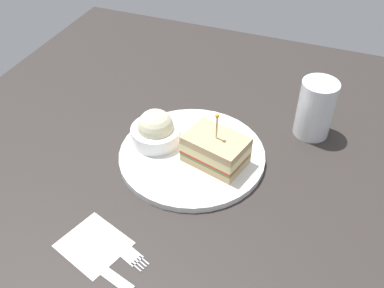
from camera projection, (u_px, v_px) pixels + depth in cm
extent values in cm
cube|color=#2D2826|center=(192.00, 161.00, 78.03)|extent=(100.22, 100.22, 2.00)
cylinder|color=white|center=(192.00, 155.00, 76.99)|extent=(25.91, 25.91, 1.18)
cube|color=tan|center=(215.00, 158.00, 74.46)|extent=(11.57, 9.28, 1.43)
cube|color=#478438|center=(215.00, 154.00, 73.86)|extent=(11.57, 9.28, 0.40)
cube|color=red|center=(216.00, 152.00, 73.56)|extent=(11.57, 9.28, 0.50)
cube|color=#EFE093|center=(216.00, 148.00, 72.89)|extent=(11.57, 9.28, 1.55)
cube|color=tan|center=(216.00, 141.00, 71.91)|extent=(11.57, 9.28, 1.43)
cylinder|color=tan|center=(217.00, 129.00, 70.19)|extent=(0.30, 0.30, 5.22)
sphere|color=orange|center=(217.00, 116.00, 68.47)|extent=(0.70, 0.70, 0.70)
cylinder|color=white|center=(156.00, 134.00, 78.09)|extent=(9.01, 9.01, 2.95)
sphere|color=beige|center=(155.00, 127.00, 76.92)|extent=(6.49, 6.49, 6.49)
cylinder|color=#B74C33|center=(313.00, 118.00, 80.52)|extent=(5.87, 5.87, 6.77)
cylinder|color=white|center=(315.00, 109.00, 79.09)|extent=(6.67, 6.67, 11.14)
cube|color=beige|center=(94.00, 244.00, 63.16)|extent=(11.21, 10.64, 0.15)
cube|color=silver|center=(105.00, 234.00, 64.45)|extent=(7.02, 3.13, 0.35)
cube|color=silver|center=(130.00, 255.00, 61.72)|extent=(4.14, 3.33, 0.35)
cube|color=silver|center=(136.00, 267.00, 60.19)|extent=(1.93, 0.87, 0.35)
cube|color=silver|center=(139.00, 265.00, 60.47)|extent=(1.93, 0.87, 0.35)
cube|color=silver|center=(141.00, 262.00, 60.75)|extent=(1.93, 0.87, 0.35)
cube|color=silver|center=(144.00, 260.00, 61.03)|extent=(1.93, 0.87, 0.35)
cube|color=silver|center=(81.00, 254.00, 61.75)|extent=(8.33, 2.76, 0.35)
cube|color=silver|center=(112.00, 276.00, 59.07)|extent=(7.15, 3.25, 0.24)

